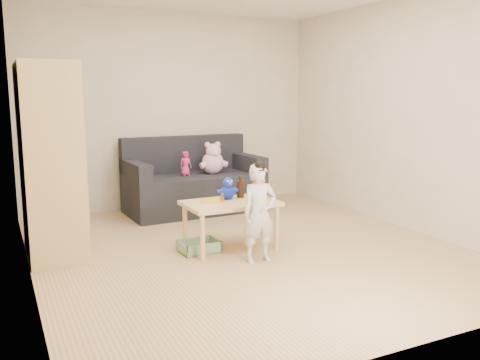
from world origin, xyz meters
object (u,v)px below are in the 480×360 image
wardrobe (50,161)px  toddler (259,215)px  sofa (195,193)px  play_table (231,225)px

wardrobe → toddler: 2.04m
sofa → play_table: (-0.26, -1.68, -0.01)m
sofa → play_table: 1.70m
sofa → toddler: toddler is taller
wardrobe → play_table: size_ratio=2.00×
wardrobe → sofa: size_ratio=1.04×
wardrobe → sofa: bearing=30.1°
wardrobe → play_table: 1.83m
play_table → wardrobe: bearing=159.2°
sofa → toddler: size_ratio=1.97×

